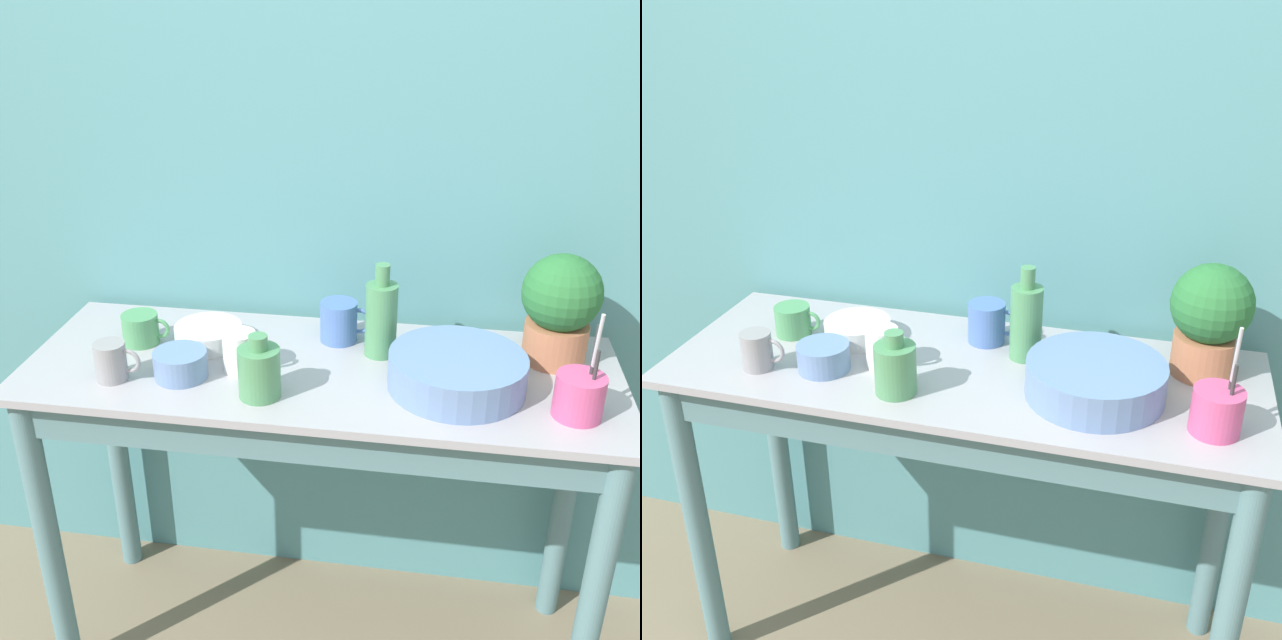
{
  "view_description": "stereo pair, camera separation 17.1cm",
  "coord_description": "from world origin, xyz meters",
  "views": [
    {
      "loc": [
        0.25,
        -1.26,
        1.74
      ],
      "look_at": [
        0.0,
        0.26,
        1.0
      ],
      "focal_mm": 42.0,
      "sensor_mm": 36.0,
      "label": 1
    },
    {
      "loc": [
        0.41,
        -1.22,
        1.74
      ],
      "look_at": [
        0.0,
        0.26,
        1.0
      ],
      "focal_mm": 42.0,
      "sensor_mm": 36.0,
      "label": 2
    }
  ],
  "objects": [
    {
      "name": "mug_white",
      "position": [
        -0.18,
        0.22,
        0.93
      ],
      "size": [
        0.11,
        0.08,
        0.1
      ],
      "color": "white",
      "rests_on": "counter_table"
    },
    {
      "name": "counter_table",
      "position": [
        0.0,
        0.24,
        0.68
      ],
      "size": [
        1.4,
        0.52,
        0.88
      ],
      "color": "slate",
      "rests_on": "ground_plane"
    },
    {
      "name": "bowl_wash_large",
      "position": [
        0.31,
        0.21,
        0.92
      ],
      "size": [
        0.31,
        0.31,
        0.08
      ],
      "color": "#6684B2",
      "rests_on": "counter_table"
    },
    {
      "name": "bottle_tall",
      "position": [
        0.13,
        0.35,
        0.98
      ],
      "size": [
        0.08,
        0.08,
        0.23
      ],
      "color": "#4C8C59",
      "rests_on": "counter_table"
    },
    {
      "name": "bottle_short",
      "position": [
        -0.11,
        0.11,
        0.94
      ],
      "size": [
        0.09,
        0.09,
        0.15
      ],
      "color": "#4C8C59",
      "rests_on": "counter_table"
    },
    {
      "name": "bowl_small_enamel_white",
      "position": [
        -0.29,
        0.33,
        0.91
      ],
      "size": [
        0.17,
        0.17,
        0.05
      ],
      "color": "silver",
      "rests_on": "counter_table"
    },
    {
      "name": "mug_blue",
      "position": [
        0.03,
        0.4,
        0.93
      ],
      "size": [
        0.13,
        0.09,
        0.1
      ],
      "color": "#4C70B7",
      "rests_on": "counter_table"
    },
    {
      "name": "mug_green",
      "position": [
        -0.46,
        0.31,
        0.92
      ],
      "size": [
        0.12,
        0.09,
        0.08
      ],
      "color": "#4C935B",
      "rests_on": "counter_table"
    },
    {
      "name": "mug_grey",
      "position": [
        -0.45,
        0.13,
        0.93
      ],
      "size": [
        0.11,
        0.07,
        0.09
      ],
      "color": "gray",
      "rests_on": "counter_table"
    },
    {
      "name": "potted_plant",
      "position": [
        0.54,
        0.38,
        1.02
      ],
      "size": [
        0.18,
        0.18,
        0.27
      ],
      "color": "#B7704C",
      "rests_on": "counter_table"
    },
    {
      "name": "utensil_cup",
      "position": [
        0.56,
        0.14,
        0.93
      ],
      "size": [
        0.1,
        0.1,
        0.24
      ],
      "color": "#CC4C7F",
      "rests_on": "counter_table"
    },
    {
      "name": "bowl_small_blue",
      "position": [
        -0.31,
        0.16,
        0.91
      ],
      "size": [
        0.12,
        0.12,
        0.06
      ],
      "color": "#6684B2",
      "rests_on": "counter_table"
    },
    {
      "name": "wall_back",
      "position": [
        0.0,
        0.58,
        1.2
      ],
      "size": [
        6.0,
        0.05,
        2.4
      ],
      "color": "teal",
      "rests_on": "ground_plane"
    }
  ]
}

